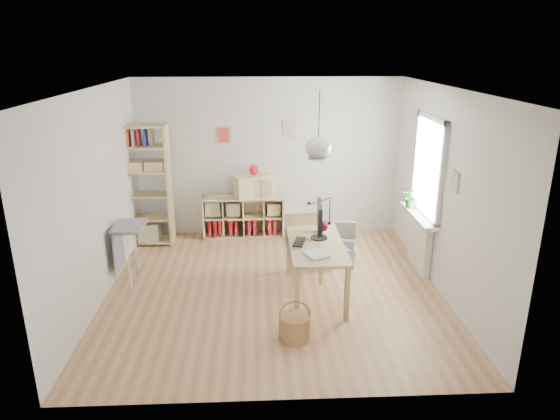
{
  "coord_description": "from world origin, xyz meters",
  "views": [
    {
      "loc": [
        -0.21,
        -6.16,
        3.21
      ],
      "look_at": [
        0.1,
        0.3,
        1.05
      ],
      "focal_mm": 32.0,
      "sensor_mm": 36.0,
      "label": 1
    }
  ],
  "objects_px": {
    "storage_chest": "(337,249)",
    "drawer_chest": "(254,186)",
    "desk": "(316,249)",
    "tall_bookshelf": "(145,181)",
    "chair": "(303,243)",
    "monitor": "(319,219)",
    "cube_shelf": "(242,219)"
  },
  "relations": [
    {
      "from": "cube_shelf",
      "to": "desk",
      "type": "bearing_deg",
      "value": -65.39
    },
    {
      "from": "desk",
      "to": "cube_shelf",
      "type": "xyz_separation_m",
      "value": [
        -1.02,
        2.23,
        -0.36
      ]
    },
    {
      "from": "desk",
      "to": "tall_bookshelf",
      "type": "height_order",
      "value": "tall_bookshelf"
    },
    {
      "from": "storage_chest",
      "to": "monitor",
      "type": "bearing_deg",
      "value": -101.95
    },
    {
      "from": "cube_shelf",
      "to": "monitor",
      "type": "height_order",
      "value": "monitor"
    },
    {
      "from": "tall_bookshelf",
      "to": "storage_chest",
      "type": "height_order",
      "value": "tall_bookshelf"
    },
    {
      "from": "storage_chest",
      "to": "cube_shelf",
      "type": "bearing_deg",
      "value": 153.99
    },
    {
      "from": "storage_chest",
      "to": "chair",
      "type": "bearing_deg",
      "value": -123.9
    },
    {
      "from": "cube_shelf",
      "to": "tall_bookshelf",
      "type": "relative_size",
      "value": 0.7
    },
    {
      "from": "desk",
      "to": "monitor",
      "type": "relative_size",
      "value": 2.67
    },
    {
      "from": "desk",
      "to": "monitor",
      "type": "bearing_deg",
      "value": 67.24
    },
    {
      "from": "chair",
      "to": "drawer_chest",
      "type": "relative_size",
      "value": 1.4
    },
    {
      "from": "cube_shelf",
      "to": "drawer_chest",
      "type": "xyz_separation_m",
      "value": [
        0.22,
        -0.04,
        0.61
      ]
    },
    {
      "from": "storage_chest",
      "to": "drawer_chest",
      "type": "bearing_deg",
      "value": 150.62
    },
    {
      "from": "storage_chest",
      "to": "desk",
      "type": "bearing_deg",
      "value": -101.82
    },
    {
      "from": "tall_bookshelf",
      "to": "monitor",
      "type": "height_order",
      "value": "tall_bookshelf"
    },
    {
      "from": "desk",
      "to": "tall_bookshelf",
      "type": "relative_size",
      "value": 0.75
    },
    {
      "from": "desk",
      "to": "storage_chest",
      "type": "xyz_separation_m",
      "value": [
        0.47,
        1.07,
        -0.47
      ]
    },
    {
      "from": "monitor",
      "to": "drawer_chest",
      "type": "height_order",
      "value": "monitor"
    },
    {
      "from": "tall_bookshelf",
      "to": "monitor",
      "type": "bearing_deg",
      "value": -34.57
    },
    {
      "from": "chair",
      "to": "monitor",
      "type": "relative_size",
      "value": 1.67
    },
    {
      "from": "chair",
      "to": "monitor",
      "type": "xyz_separation_m",
      "value": [
        0.17,
        -0.37,
        0.49
      ]
    },
    {
      "from": "cube_shelf",
      "to": "tall_bookshelf",
      "type": "bearing_deg",
      "value": -169.81
    },
    {
      "from": "tall_bookshelf",
      "to": "cube_shelf",
      "type": "bearing_deg",
      "value": 10.19
    },
    {
      "from": "tall_bookshelf",
      "to": "monitor",
      "type": "distance_m",
      "value": 3.21
    },
    {
      "from": "cube_shelf",
      "to": "monitor",
      "type": "relative_size",
      "value": 2.49
    },
    {
      "from": "drawer_chest",
      "to": "tall_bookshelf",
      "type": "bearing_deg",
      "value": 165.28
    },
    {
      "from": "chair",
      "to": "drawer_chest",
      "type": "height_order",
      "value": "drawer_chest"
    },
    {
      "from": "drawer_chest",
      "to": "chair",
      "type": "bearing_deg",
      "value": -90.33
    },
    {
      "from": "storage_chest",
      "to": "drawer_chest",
      "type": "height_order",
      "value": "drawer_chest"
    },
    {
      "from": "desk",
      "to": "chair",
      "type": "height_order",
      "value": "chair"
    },
    {
      "from": "desk",
      "to": "chair",
      "type": "xyz_separation_m",
      "value": [
        -0.12,
        0.5,
        -0.12
      ]
    }
  ]
}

